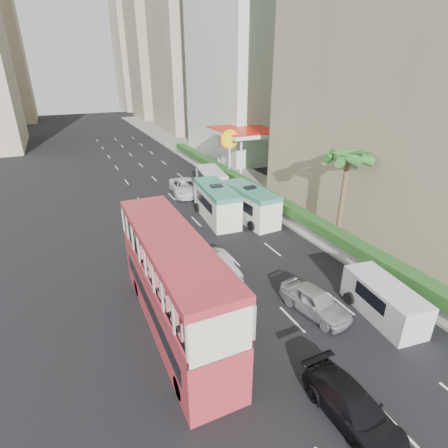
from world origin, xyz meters
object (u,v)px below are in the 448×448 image
car_black (351,419)px  shell_station (244,152)px  panel_van_near (384,300)px  van_asset (185,194)px  double_decker_bus (174,284)px  minibus_far (250,204)px  minibus_near (216,203)px  panel_van_far (211,180)px  car_silver_lane_a (220,274)px  car_silver_lane_b (313,312)px  palm_tree (342,199)px

car_black → shell_station: (11.72, 30.62, 2.75)m
panel_van_near → van_asset: bearing=105.1°
van_asset → panel_van_near: panel_van_near is taller
double_decker_bus → shell_station: (16.00, 23.00, 0.22)m
minibus_far → shell_station: shell_station is taller
minibus_near → minibus_far: 2.83m
car_black → minibus_near: minibus_near is taller
van_asset → panel_van_far: (2.98, -0.01, 1.10)m
van_asset → car_silver_lane_a: bearing=-94.1°
double_decker_bus → car_silver_lane_b: size_ratio=2.70×
car_silver_lane_a → panel_van_far: (6.05, 15.60, 1.10)m
panel_van_near → panel_van_far: size_ratio=0.84×
panel_van_far → shell_station: bearing=41.9°
panel_van_near → palm_tree: size_ratio=0.72×
van_asset → minibus_near: minibus_near is taller
double_decker_bus → shell_station: size_ratio=1.38×
car_black → van_asset: van_asset is taller
panel_van_far → car_silver_lane_b: bearing=-89.2°
panel_van_far → shell_station: 7.26m
panel_van_near → car_silver_lane_a: bearing=137.6°
car_black → palm_tree: (9.52, 11.62, 3.38)m
van_asset → palm_tree: (6.72, -15.18, 3.38)m
car_silver_lane_b → shell_station: shell_station is taller
car_silver_lane_b → panel_van_near: panel_van_near is taller
car_silver_lane_a → minibus_far: bearing=47.7°
minibus_far → shell_station: bearing=60.3°
panel_van_near → car_silver_lane_b: bearing=158.6°
car_silver_lane_a → van_asset: size_ratio=0.71×
car_silver_lane_b → van_asset: size_ratio=0.75×
shell_station → minibus_far: bearing=-115.9°
palm_tree → shell_station: size_ratio=0.80×
minibus_far → car_black: bearing=-111.1°
van_asset → shell_station: size_ratio=0.68×
car_black → panel_van_far: panel_van_far is taller
car_silver_lane_a → car_black: bearing=-90.6°
car_silver_lane_b → panel_van_far: size_ratio=0.74×
double_decker_bus → panel_van_near: bearing=-20.0°
car_silver_lane_b → van_asset: 21.15m
panel_van_far → double_decker_bus: bearing=-108.6°
double_decker_bus → minibus_far: size_ratio=1.75×
car_black → panel_van_far: 27.43m
car_silver_lane_a → car_silver_lane_b: car_silver_lane_b is taller
car_black → shell_station: size_ratio=0.55×
car_silver_lane_a → minibus_near: minibus_near is taller
panel_van_near → shell_station: shell_station is taller
double_decker_bus → car_silver_lane_a: bearing=41.7°
van_asset → panel_van_near: 23.05m
double_decker_bus → minibus_far: bearing=46.7°
van_asset → minibus_far: bearing=-64.6°
car_silver_lane_a → minibus_near: bearing=65.5°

